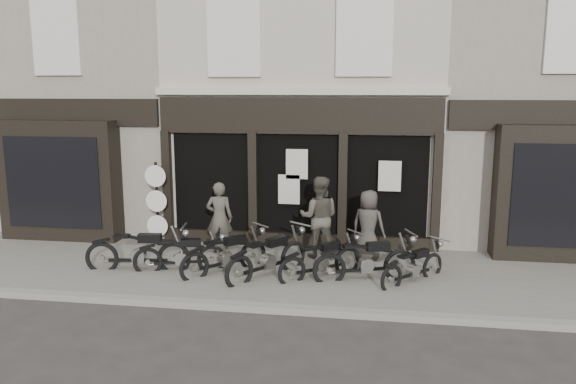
# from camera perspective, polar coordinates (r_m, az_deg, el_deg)

# --- Properties ---
(ground_plane) EXTENTS (90.00, 90.00, 0.00)m
(ground_plane) POSITION_cam_1_polar(r_m,az_deg,el_deg) (11.91, -0.97, -9.76)
(ground_plane) COLOR #2D2B28
(ground_plane) RESTS_ON ground
(pavement) EXTENTS (30.00, 4.20, 0.12)m
(pavement) POSITION_cam_1_polar(r_m,az_deg,el_deg) (12.72, -0.29, -8.12)
(pavement) COLOR #645F58
(pavement) RESTS_ON ground_plane
(kerb) EXTENTS (30.00, 0.25, 0.13)m
(kerb) POSITION_cam_1_polar(r_m,az_deg,el_deg) (10.74, -2.11, -11.72)
(kerb) COLOR gray
(kerb) RESTS_ON ground_plane
(central_building) EXTENTS (7.30, 6.22, 8.34)m
(central_building) POSITION_cam_1_polar(r_m,az_deg,el_deg) (17.06, 2.38, 10.36)
(central_building) COLOR #B3A999
(central_building) RESTS_ON ground
(neighbour_left) EXTENTS (5.60, 6.73, 8.34)m
(neighbour_left) POSITION_cam_1_polar(r_m,az_deg,el_deg) (18.80, -17.56, 9.78)
(neighbour_left) COLOR gray
(neighbour_left) RESTS_ON ground
(neighbour_right) EXTENTS (5.60, 6.73, 8.34)m
(neighbour_right) POSITION_cam_1_polar(r_m,az_deg,el_deg) (17.49, 23.81, 9.36)
(neighbour_right) COLOR gray
(neighbour_right) RESTS_ON ground
(motorcycle_0) EXTENTS (2.37, 0.68, 1.14)m
(motorcycle_0) POSITION_cam_1_polar(r_m,az_deg,el_deg) (13.05, -14.88, -6.20)
(motorcycle_0) COLOR black
(motorcycle_0) RESTS_ON ground
(motorcycle_1) EXTENTS (2.01, 0.87, 0.99)m
(motorcycle_1) POSITION_cam_1_polar(r_m,az_deg,el_deg) (12.85, -10.81, -6.56)
(motorcycle_1) COLOR black
(motorcycle_1) RESTS_ON ground
(motorcycle_2) EXTENTS (1.71, 1.76, 1.06)m
(motorcycle_2) POSITION_cam_1_polar(r_m,az_deg,el_deg) (12.58, -6.35, -6.67)
(motorcycle_2) COLOR black
(motorcycle_2) RESTS_ON ground
(motorcycle_3) EXTENTS (1.62, 2.00, 1.11)m
(motorcycle_3) POSITION_cam_1_polar(r_m,az_deg,el_deg) (12.25, -2.02, -6.99)
(motorcycle_3) COLOR black
(motorcycle_3) RESTS_ON ground
(motorcycle_4) EXTENTS (1.76, 1.52, 1.01)m
(motorcycle_4) POSITION_cam_1_polar(r_m,az_deg,el_deg) (12.23, 3.41, -7.25)
(motorcycle_4) COLOR black
(motorcycle_4) RESTS_ON ground
(motorcycle_5) EXTENTS (2.20, 1.08, 1.10)m
(motorcycle_5) POSITION_cam_1_polar(r_m,az_deg,el_deg) (12.14, 7.96, -7.27)
(motorcycle_5) COLOR black
(motorcycle_5) RESTS_ON ground
(motorcycle_6) EXTENTS (1.48, 1.54, 0.92)m
(motorcycle_6) POSITION_cam_1_polar(r_m,az_deg,el_deg) (12.19, 12.62, -7.71)
(motorcycle_6) COLOR black
(motorcycle_6) RESTS_ON ground
(man_left) EXTENTS (0.69, 0.49, 1.77)m
(man_left) POSITION_cam_1_polar(r_m,az_deg,el_deg) (13.83, -6.98, -2.60)
(man_left) COLOR #454239
(man_left) RESTS_ON pavement
(man_centre) EXTENTS (0.96, 0.74, 1.96)m
(man_centre) POSITION_cam_1_polar(r_m,az_deg,el_deg) (13.37, 3.18, -2.56)
(man_centre) COLOR #474439
(man_centre) RESTS_ON pavement
(man_right) EXTENTS (0.95, 0.79, 1.66)m
(man_right) POSITION_cam_1_polar(r_m,az_deg,el_deg) (13.37, 8.17, -3.32)
(man_right) COLOR #3C3832
(man_right) RESTS_ON pavement
(advert_sign_post) EXTENTS (0.56, 0.36, 2.28)m
(advert_sign_post) POSITION_cam_1_polar(r_m,az_deg,el_deg) (14.73, -13.16, -1.56)
(advert_sign_post) COLOR black
(advert_sign_post) RESTS_ON ground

